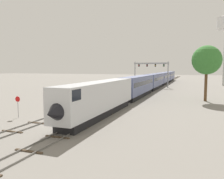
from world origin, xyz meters
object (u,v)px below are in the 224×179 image
(stop_sign, at_px, (18,104))
(trackside_tree_left, at_px, (207,60))
(passenger_train, at_px, (155,80))
(signal_gantry, at_px, (151,69))

(stop_sign, xyz_separation_m, trackside_tree_left, (24.29, 25.21, 6.32))
(trackside_tree_left, bearing_deg, passenger_train, 120.12)
(passenger_train, height_order, stop_sign, passenger_train)
(signal_gantry, bearing_deg, passenger_train, -66.13)
(signal_gantry, relative_size, stop_sign, 4.20)
(stop_sign, relative_size, trackside_tree_left, 0.26)
(passenger_train, distance_m, trackside_tree_left, 29.01)
(passenger_train, xyz_separation_m, stop_sign, (-10.00, -49.84, -0.74))
(passenger_train, bearing_deg, signal_gantry, 113.87)
(passenger_train, distance_m, stop_sign, 50.84)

